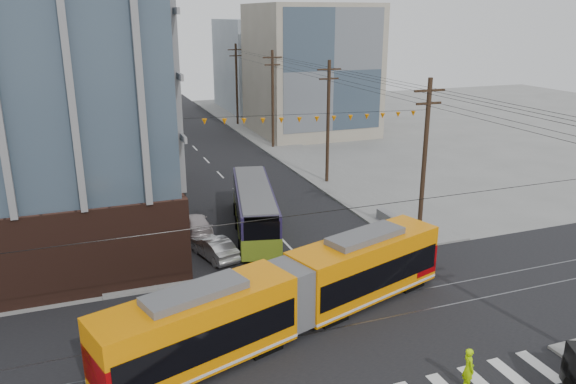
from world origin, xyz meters
TOP-DOWN VIEW (x-y plane):
  - ground at (0.00, 0.00)m, footprint 160.00×160.00m
  - bg_bldg_nw_near at (-17.00, 52.00)m, footprint 18.00×16.00m
  - bg_bldg_ne_near at (16.00, 48.00)m, footprint 14.00×14.00m
  - bg_bldg_nw_far at (-14.00, 72.00)m, footprint 16.00×18.00m
  - bg_bldg_ne_far at (18.00, 68.00)m, footprint 16.00×16.00m
  - utility_pole_far at (8.50, 56.00)m, footprint 0.30×0.30m
  - streetcar at (-3.57, 3.75)m, footprint 19.00×8.34m
  - city_bus at (-1.23, 16.93)m, footprint 5.12×12.00m
  - parked_car_silver at (-5.05, 13.36)m, footprint 2.47×4.45m
  - parked_car_white at (-5.22, 18.06)m, footprint 1.87×4.46m
  - parked_car_grey at (-5.90, 24.76)m, footprint 3.44×5.43m
  - pedestrian at (1.69, -3.02)m, footprint 0.55×0.73m
  - jersey_barrier at (8.30, 13.70)m, footprint 0.98×4.32m

SIDE VIEW (x-z plane):
  - ground at x=0.00m, z-range 0.00..0.00m
  - jersey_barrier at x=8.30m, z-range 0.00..0.86m
  - parked_car_white at x=-5.22m, z-range 0.00..1.29m
  - parked_car_silver at x=-5.05m, z-range 0.00..1.39m
  - parked_car_grey at x=-5.90m, z-range 0.00..1.40m
  - pedestrian at x=1.69m, z-range 0.00..1.82m
  - city_bus at x=-1.23m, z-range 0.00..3.32m
  - streetcar at x=-3.57m, z-range 0.00..3.68m
  - utility_pole_far at x=8.50m, z-range 0.00..11.00m
  - bg_bldg_ne_far at x=18.00m, z-range 0.00..14.00m
  - bg_bldg_ne_near at x=16.00m, z-range 0.00..16.00m
  - bg_bldg_nw_near at x=-17.00m, z-range 0.00..18.00m
  - bg_bldg_nw_far at x=-14.00m, z-range 0.00..20.00m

